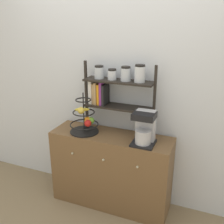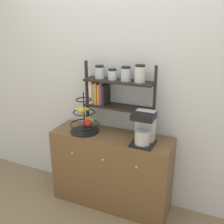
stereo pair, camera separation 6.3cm
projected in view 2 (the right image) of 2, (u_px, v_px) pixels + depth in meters
The scene contains 6 objects.
ground_plane at pixel (104, 212), 2.76m from camera, with size 12.00×12.00×0.00m, color #847051.
wall_back at pixel (120, 83), 2.68m from camera, with size 7.00×0.05×2.60m, color silver.
sideboard at pixel (111, 170), 2.78m from camera, with size 1.25×0.40×0.81m.
coffee_maker at pixel (144, 128), 2.42m from camera, with size 0.21×0.22×0.32m.
fruit_stand at pixel (85, 120), 2.68m from camera, with size 0.30×0.30×0.42m.
shelf_hutch at pixel (114, 88), 2.59m from camera, with size 0.75×0.20×0.71m.
Camera 2 is at (0.97, -2.01, 1.93)m, focal length 42.00 mm.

